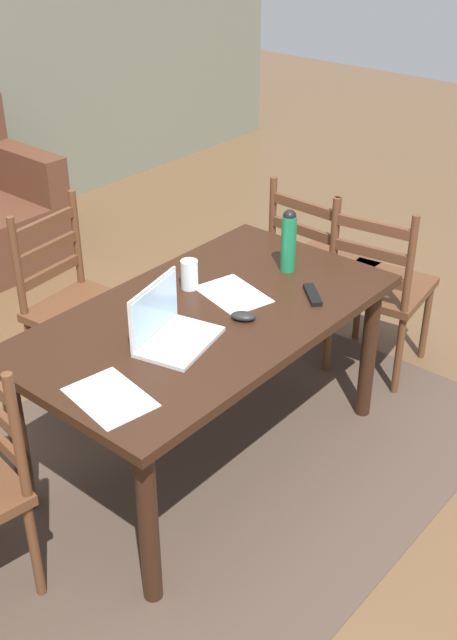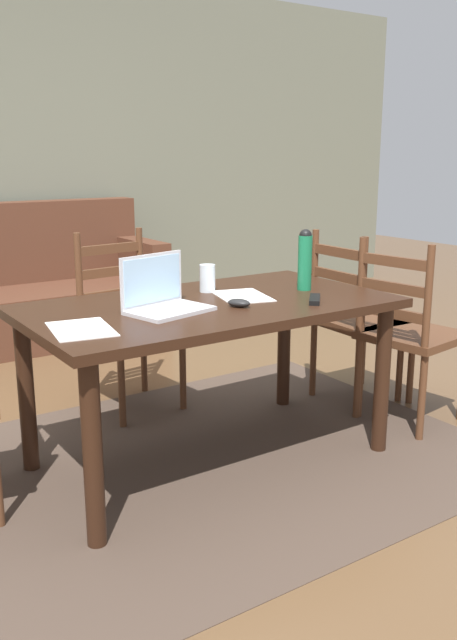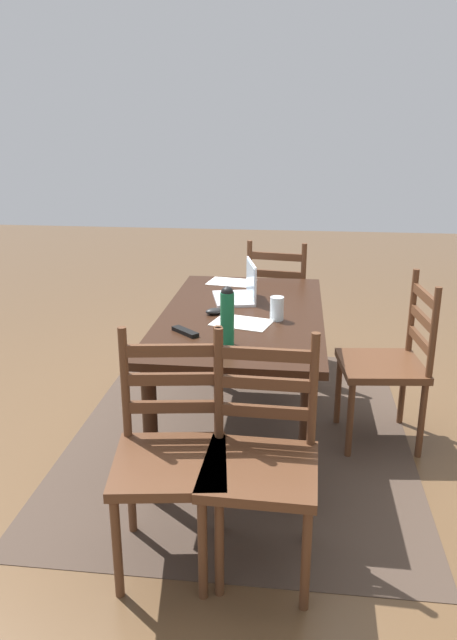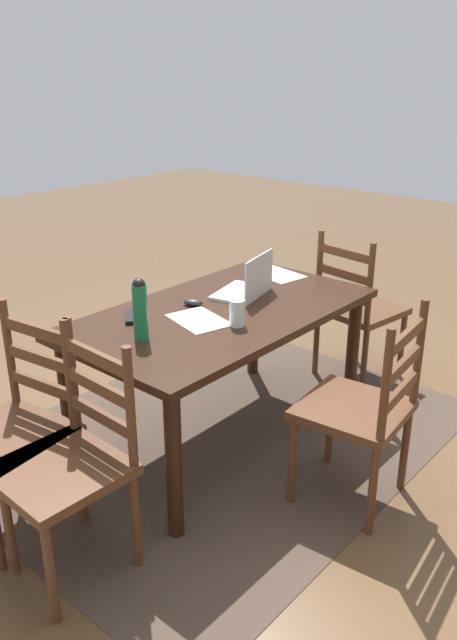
{
  "view_description": "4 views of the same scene",
  "coord_description": "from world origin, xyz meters",
  "px_view_note": "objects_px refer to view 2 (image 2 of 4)",
  "views": [
    {
      "loc": [
        -1.99,
        -1.79,
        2.27
      ],
      "look_at": [
        0.12,
        -0.02,
        0.65
      ],
      "focal_mm": 43.63,
      "sensor_mm": 36.0,
      "label": 1
    },
    {
      "loc": [
        -1.51,
        -2.38,
        1.35
      ],
      "look_at": [
        0.07,
        -0.04,
        0.65
      ],
      "focal_mm": 37.82,
      "sensor_mm": 36.0,
      "label": 2
    },
    {
      "loc": [
        3.09,
        0.29,
        1.71
      ],
      "look_at": [
        -0.05,
        -0.08,
        0.67
      ],
      "focal_mm": 33.23,
      "sensor_mm": 36.0,
      "label": 3
    },
    {
      "loc": [
        2.19,
        1.93,
        1.84
      ],
      "look_at": [
        -0.14,
        -0.07,
        0.61
      ],
      "focal_mm": 35.25,
      "sensor_mm": 36.0,
      "label": 4
    }
  ],
  "objects_px": {
    "dining_table": "(209,323)",
    "couch": "(34,292)",
    "chair_right_far": "(358,320)",
    "tv_remote": "(315,299)",
    "water_bottle": "(305,259)",
    "computer_mouse": "(239,303)",
    "drinking_glass": "(207,278)",
    "chair_far_head": "(128,324)",
    "chair_right_near": "(409,335)",
    "laptop": "(162,297)"
  },
  "relations": [
    {
      "from": "chair_far_head",
      "to": "laptop",
      "type": "relative_size",
      "value": 2.62
    },
    {
      "from": "chair_right_near",
      "to": "couch",
      "type": "distance_m",
      "value": 2.83
    },
    {
      "from": "chair_far_head",
      "to": "laptop",
      "type": "distance_m",
      "value": 0.93
    },
    {
      "from": "tv_remote",
      "to": "water_bottle",
      "type": "bearing_deg",
      "value": -77.76
    },
    {
      "from": "dining_table",
      "to": "chair_right_far",
      "type": "height_order",
      "value": "chair_right_far"
    },
    {
      "from": "laptop",
      "to": "drinking_glass",
      "type": "relative_size",
      "value": 2.87
    },
    {
      "from": "chair_far_head",
      "to": "computer_mouse",
      "type": "xyz_separation_m",
      "value": [
        0.06,
        -0.96,
        0.28
      ]
    },
    {
      "from": "chair_far_head",
      "to": "water_bottle",
      "type": "height_order",
      "value": "water_bottle"
    },
    {
      "from": "couch",
      "to": "drinking_glass",
      "type": "relative_size",
      "value": 14.27
    },
    {
      "from": "chair_far_head",
      "to": "drinking_glass",
      "type": "distance_m",
      "value": 0.71
    },
    {
      "from": "chair_far_head",
      "to": "computer_mouse",
      "type": "height_order",
      "value": "chair_far_head"
    },
    {
      "from": "dining_table",
      "to": "couch",
      "type": "bearing_deg",
      "value": 89.45
    },
    {
      "from": "dining_table",
      "to": "chair_far_head",
      "type": "height_order",
      "value": "chair_far_head"
    },
    {
      "from": "laptop",
      "to": "computer_mouse",
      "type": "distance_m",
      "value": 0.32
    },
    {
      "from": "chair_right_far",
      "to": "tv_remote",
      "type": "relative_size",
      "value": 5.59
    },
    {
      "from": "chair_right_near",
      "to": "laptop",
      "type": "distance_m",
      "value": 1.37
    },
    {
      "from": "drinking_glass",
      "to": "tv_remote",
      "type": "relative_size",
      "value": 0.74
    },
    {
      "from": "dining_table",
      "to": "couch",
      "type": "distance_m",
      "value": 2.47
    },
    {
      "from": "tv_remote",
      "to": "dining_table",
      "type": "bearing_deg",
      "value": 9.4
    },
    {
      "from": "dining_table",
      "to": "chair_right_far",
      "type": "relative_size",
      "value": 1.65
    },
    {
      "from": "chair_right_near",
      "to": "drinking_glass",
      "type": "relative_size",
      "value": 7.53
    },
    {
      "from": "dining_table",
      "to": "couch",
      "type": "height_order",
      "value": "couch"
    },
    {
      "from": "couch",
      "to": "laptop",
      "type": "height_order",
      "value": "couch"
    },
    {
      "from": "chair_right_far",
      "to": "tv_remote",
      "type": "height_order",
      "value": "chair_right_far"
    },
    {
      "from": "chair_right_near",
      "to": "tv_remote",
      "type": "relative_size",
      "value": 5.59
    },
    {
      "from": "dining_table",
      "to": "computer_mouse",
      "type": "height_order",
      "value": "computer_mouse"
    },
    {
      "from": "water_bottle",
      "to": "computer_mouse",
      "type": "relative_size",
      "value": 2.83
    },
    {
      "from": "dining_table",
      "to": "couch",
      "type": "relative_size",
      "value": 0.87
    },
    {
      "from": "dining_table",
      "to": "chair_far_head",
      "type": "bearing_deg",
      "value": 90.31
    },
    {
      "from": "chair_far_head",
      "to": "chair_right_near",
      "type": "bearing_deg",
      "value": -42.54
    },
    {
      "from": "chair_right_near",
      "to": "water_bottle",
      "type": "distance_m",
      "value": 0.72
    },
    {
      "from": "couch",
      "to": "laptop",
      "type": "relative_size",
      "value": 4.97
    },
    {
      "from": "computer_mouse",
      "to": "chair_right_near",
      "type": "bearing_deg",
      "value": -31.25
    },
    {
      "from": "laptop",
      "to": "chair_right_far",
      "type": "bearing_deg",
      "value": 8.97
    },
    {
      "from": "chair_right_far",
      "to": "computer_mouse",
      "type": "relative_size",
      "value": 9.5
    },
    {
      "from": "dining_table",
      "to": "drinking_glass",
      "type": "xyz_separation_m",
      "value": [
        0.11,
        0.19,
        0.16
      ]
    },
    {
      "from": "laptop",
      "to": "water_bottle",
      "type": "xyz_separation_m",
      "value": [
        0.76,
        0.01,
        0.09
      ]
    },
    {
      "from": "couch",
      "to": "chair_far_head",
      "type": "bearing_deg",
      "value": -90.98
    },
    {
      "from": "chair_far_head",
      "to": "computer_mouse",
      "type": "relative_size",
      "value": 9.5
    },
    {
      "from": "chair_far_head",
      "to": "computer_mouse",
      "type": "distance_m",
      "value": 1.0
    },
    {
      "from": "chair_right_far",
      "to": "couch",
      "type": "height_order",
      "value": "couch"
    },
    {
      "from": "water_bottle",
      "to": "chair_right_near",
      "type": "bearing_deg",
      "value": -15.7
    },
    {
      "from": "couch",
      "to": "water_bottle",
      "type": "bearing_deg",
      "value": -78.83
    },
    {
      "from": "chair_right_far",
      "to": "drinking_glass",
      "type": "xyz_separation_m",
      "value": [
        -0.96,
        0.02,
        0.33
      ]
    },
    {
      "from": "chair_right_far",
      "to": "laptop",
      "type": "distance_m",
      "value": 1.38
    },
    {
      "from": "water_bottle",
      "to": "couch",
      "type": "bearing_deg",
      "value": 101.17
    },
    {
      "from": "laptop",
      "to": "water_bottle",
      "type": "height_order",
      "value": "water_bottle"
    },
    {
      "from": "laptop",
      "to": "water_bottle",
      "type": "relative_size",
      "value": 1.28
    },
    {
      "from": "couch",
      "to": "laptop",
      "type": "xyz_separation_m",
      "value": [
        -0.27,
        -2.48,
        0.43
      ]
    },
    {
      "from": "chair_right_near",
      "to": "tv_remote",
      "type": "bearing_deg",
      "value": -174.5
    }
  ]
}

